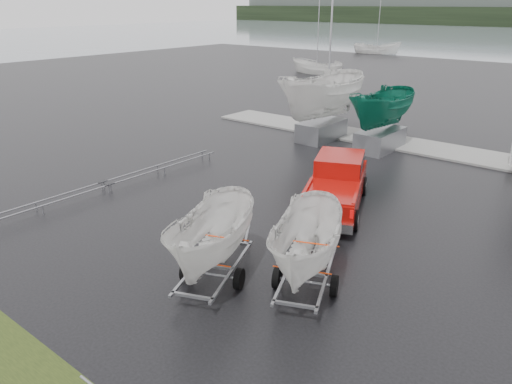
{
  "coord_description": "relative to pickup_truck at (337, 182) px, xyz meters",
  "views": [
    {
      "loc": [
        8.46,
        -13.3,
        7.52
      ],
      "look_at": [
        -2.03,
        -0.5,
        1.2
      ],
      "focal_mm": 35.0,
      "sensor_mm": 36.0,
      "label": 1
    }
  ],
  "objects": [
    {
      "name": "moored_boat_0",
      "position": [
        -21.78,
        32.34,
        -0.97
      ],
      "size": [
        2.58,
        2.52,
        11.19
      ],
      "rotation": [
        0.0,
        0.0,
        4.76
      ],
      "color": "silver",
      "rests_on": "ground"
    },
    {
      "name": "mast_rack_1",
      "position": [
        -8.34,
        -7.78,
        -0.63
      ],
      "size": [
        0.56,
        6.5,
        0.06
      ],
      "rotation": [
        0.0,
        0.0,
        1.57
      ],
      "color": "gray",
      "rests_on": "ground"
    },
    {
      "name": "keelboat_0",
      "position": [
        -5.88,
        8.22,
        3.52
      ],
      "size": [
        2.82,
        3.2,
        11.01
      ],
      "color": "gray",
      "rests_on": "ground"
    },
    {
      "name": "trailer_hitched",
      "position": [
        2.51,
        -5.79,
        1.82
      ],
      "size": [
        2.51,
        3.77,
        5.18
      ],
      "rotation": [
        0.0,
        0.0,
        0.41
      ],
      "color": "gray",
      "rests_on": "ground"
    },
    {
      "name": "ground_plane",
      "position": [
        0.66,
        -2.78,
        -0.98
      ],
      "size": [
        120.0,
        120.0,
        0.0
      ],
      "primitive_type": "plane",
      "color": "black",
      "rests_on": "ground"
    },
    {
      "name": "mast_rack_0",
      "position": [
        -8.34,
        -1.78,
        -0.63
      ],
      "size": [
        0.56,
        6.5,
        0.06
      ],
      "rotation": [
        0.0,
        0.0,
        1.57
      ],
      "color": "gray",
      "rests_on": "ground"
    },
    {
      "name": "moored_boat_4",
      "position": [
        -27.25,
        57.94,
        -0.98
      ],
      "size": [
        3.62,
        3.58,
        11.6
      ],
      "rotation": [
        0.0,
        0.0,
        1.97
      ],
      "color": "silver",
      "rests_on": "ground"
    },
    {
      "name": "dock",
      "position": [
        0.66,
        10.22,
        -0.93
      ],
      "size": [
        30.0,
        3.0,
        0.12
      ],
      "primitive_type": "cube",
      "color": "gray",
      "rests_on": "ground"
    },
    {
      "name": "keelboat_1",
      "position": [
        -2.29,
        8.42,
        2.46
      ],
      "size": [
        2.19,
        3.2,
        6.93
      ],
      "color": "gray",
      "rests_on": "ground"
    },
    {
      "name": "trailer_parked",
      "position": [
        0.26,
        -7.14,
        1.83
      ],
      "size": [
        2.49,
        3.78,
        5.19
      ],
      "rotation": [
        0.0,
        0.0,
        0.4
      ],
      "color": "gray",
      "rests_on": "ground"
    },
    {
      "name": "pickup_truck",
      "position": [
        0.0,
        0.0,
        0.0
      ],
      "size": [
        4.0,
        5.95,
        1.88
      ],
      "rotation": [
        0.0,
        0.0,
        0.41
      ],
      "color": "#9B0C08",
      "rests_on": "ground"
    }
  ]
}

